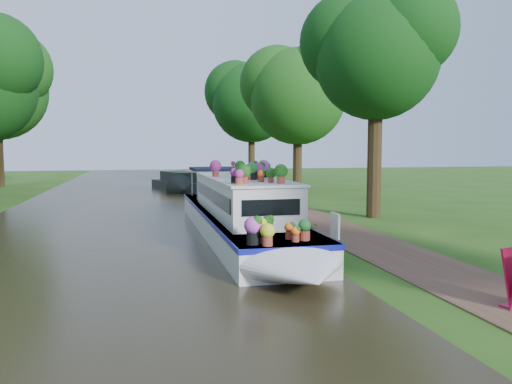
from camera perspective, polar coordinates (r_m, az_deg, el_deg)
name	(u,v)px	position (r m, az deg, el deg)	size (l,w,h in m)	color
ground	(307,234)	(16.18, 5.87, -4.76)	(100.00, 100.00, 0.00)	#234812
canal_water	(114,241)	(15.34, -15.94, -5.44)	(10.00, 100.00, 0.02)	black
towpath	(342,232)	(16.61, 9.80, -4.51)	(2.20, 100.00, 0.03)	#513425
plant_boat	(242,211)	(15.01, -1.66, -2.22)	(2.29, 13.52, 2.24)	silver
tree_near_overhang	(376,48)	(20.61, 13.52, 15.68)	(5.52, 5.28, 8.99)	black
tree_near_mid	(297,89)	(31.89, 4.74, 11.67)	(6.90, 6.60, 9.40)	black
tree_near_far	(251,96)	(42.40, -0.57, 10.86)	(7.59, 7.26, 10.30)	black
second_boat	(179,183)	(32.91, -8.83, 1.04)	(3.33, 6.54, 1.20)	black
pedestrian_pink	(234,174)	(34.79, -2.58, 2.06)	(0.67, 0.44, 1.82)	#CA536A
verge_plant	(312,229)	(15.87, 6.42, -4.26)	(0.35, 0.30, 0.39)	#2E651E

